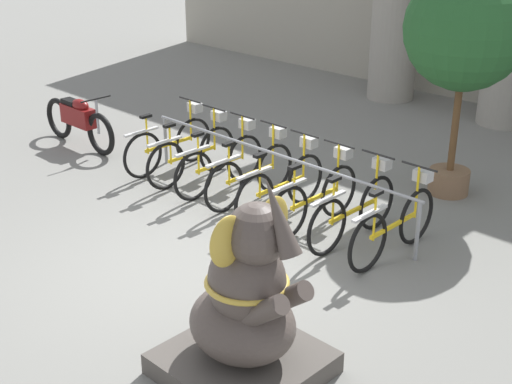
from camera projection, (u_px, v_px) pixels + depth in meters
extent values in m
plane|color=slate|center=(192.00, 267.00, 8.21)|extent=(60.00, 60.00, 0.00)
cylinder|color=gray|center=(166.00, 140.00, 11.17)|extent=(0.05, 0.05, 0.75)
cylinder|color=gray|center=(418.00, 231.00, 8.22)|extent=(0.05, 0.05, 0.75)
cylinder|color=gray|center=(273.00, 153.00, 9.55)|extent=(4.69, 0.04, 0.04)
torus|color=black|center=(193.00, 140.00, 11.25)|extent=(0.05, 0.71, 0.71)
torus|color=black|center=(143.00, 155.00, 10.60)|extent=(0.05, 0.71, 0.71)
cube|color=yellow|center=(169.00, 144.00, 10.90)|extent=(0.04, 0.89, 0.04)
cube|color=#BCBCBC|center=(141.00, 132.00, 10.45)|extent=(0.06, 0.60, 0.03)
cylinder|color=yellow|center=(147.00, 136.00, 10.55)|extent=(0.03, 0.03, 0.56)
cube|color=black|center=(146.00, 116.00, 10.43)|extent=(0.08, 0.18, 0.04)
cylinder|color=yellow|center=(191.00, 120.00, 11.09)|extent=(0.03, 0.03, 0.66)
cylinder|color=black|center=(190.00, 100.00, 10.96)|extent=(0.48, 0.03, 0.03)
cube|color=#BCBCBC|center=(195.00, 107.00, 11.08)|extent=(0.20, 0.16, 0.14)
torus|color=black|center=(217.00, 149.00, 10.85)|extent=(0.05, 0.71, 0.71)
torus|color=black|center=(166.00, 166.00, 10.20)|extent=(0.05, 0.71, 0.71)
cube|color=yellow|center=(192.00, 154.00, 10.50)|extent=(0.04, 0.89, 0.04)
cube|color=#BCBCBC|center=(165.00, 141.00, 10.05)|extent=(0.06, 0.60, 0.03)
cylinder|color=yellow|center=(170.00, 146.00, 10.15)|extent=(0.03, 0.03, 0.56)
cube|color=black|center=(169.00, 125.00, 10.03)|extent=(0.08, 0.18, 0.04)
cylinder|color=yellow|center=(214.00, 129.00, 10.69)|extent=(0.03, 0.03, 0.66)
cylinder|color=black|center=(214.00, 108.00, 10.56)|extent=(0.48, 0.03, 0.03)
cube|color=#BCBCBC|center=(219.00, 116.00, 10.69)|extent=(0.20, 0.16, 0.14)
torus|color=black|center=(244.00, 158.00, 10.49)|extent=(0.05, 0.71, 0.71)
torus|color=black|center=(194.00, 176.00, 9.83)|extent=(0.05, 0.71, 0.71)
cube|color=yellow|center=(220.00, 164.00, 10.14)|extent=(0.04, 0.89, 0.04)
cube|color=#BCBCBC|center=(193.00, 151.00, 9.69)|extent=(0.06, 0.60, 0.03)
cylinder|color=yellow|center=(198.00, 155.00, 9.79)|extent=(0.03, 0.03, 0.56)
cube|color=black|center=(198.00, 134.00, 9.67)|extent=(0.08, 0.18, 0.04)
cylinder|color=yellow|center=(242.00, 138.00, 10.33)|extent=(0.03, 0.03, 0.66)
cylinder|color=black|center=(242.00, 116.00, 10.20)|extent=(0.48, 0.03, 0.03)
cube|color=#BCBCBC|center=(247.00, 124.00, 10.32)|extent=(0.20, 0.16, 0.14)
torus|color=black|center=(275.00, 168.00, 10.13)|extent=(0.05, 0.71, 0.71)
torus|color=black|center=(224.00, 187.00, 9.47)|extent=(0.05, 0.71, 0.71)
cube|color=yellow|center=(250.00, 174.00, 9.78)|extent=(0.04, 0.89, 0.04)
cube|color=#BCBCBC|center=(223.00, 161.00, 9.33)|extent=(0.06, 0.60, 0.03)
cylinder|color=yellow|center=(229.00, 165.00, 9.43)|extent=(0.03, 0.03, 0.56)
cube|color=black|center=(229.00, 144.00, 9.31)|extent=(0.08, 0.18, 0.04)
cylinder|color=yellow|center=(273.00, 147.00, 9.97)|extent=(0.03, 0.03, 0.66)
cylinder|color=black|center=(273.00, 124.00, 9.84)|extent=(0.48, 0.03, 0.03)
cube|color=#BCBCBC|center=(278.00, 132.00, 9.96)|extent=(0.20, 0.16, 0.14)
torus|color=black|center=(305.00, 179.00, 9.74)|extent=(0.05, 0.71, 0.71)
torus|color=black|center=(254.00, 200.00, 9.09)|extent=(0.05, 0.71, 0.71)
cube|color=yellow|center=(281.00, 186.00, 9.39)|extent=(0.04, 0.89, 0.04)
cube|color=#BCBCBC|center=(254.00, 173.00, 8.94)|extent=(0.06, 0.60, 0.03)
cylinder|color=yellow|center=(260.00, 177.00, 9.04)|extent=(0.03, 0.03, 0.56)
cube|color=black|center=(260.00, 155.00, 8.92)|extent=(0.08, 0.18, 0.04)
cylinder|color=yellow|center=(304.00, 157.00, 9.58)|extent=(0.03, 0.03, 0.66)
cylinder|color=black|center=(304.00, 134.00, 9.45)|extent=(0.48, 0.03, 0.03)
cube|color=#BCBCBC|center=(309.00, 142.00, 9.58)|extent=(0.20, 0.16, 0.14)
torus|color=black|center=(339.00, 191.00, 9.36)|extent=(0.05, 0.71, 0.71)
torus|color=black|center=(288.00, 214.00, 8.71)|extent=(0.05, 0.71, 0.71)
cube|color=yellow|center=(315.00, 198.00, 9.02)|extent=(0.04, 0.89, 0.04)
cube|color=#BCBCBC|center=(289.00, 186.00, 8.56)|extent=(0.06, 0.60, 0.03)
cylinder|color=yellow|center=(294.00, 190.00, 8.66)|extent=(0.03, 0.03, 0.56)
cube|color=black|center=(295.00, 167.00, 8.55)|extent=(0.08, 0.18, 0.04)
cylinder|color=yellow|center=(338.00, 168.00, 9.21)|extent=(0.03, 0.03, 0.66)
cylinder|color=black|center=(339.00, 144.00, 9.08)|extent=(0.48, 0.03, 0.03)
cube|color=#BCBCBC|center=(343.00, 152.00, 9.20)|extent=(0.20, 0.16, 0.14)
torus|color=black|center=(376.00, 203.00, 9.01)|extent=(0.05, 0.71, 0.71)
torus|color=black|center=(327.00, 227.00, 8.35)|extent=(0.05, 0.71, 0.71)
cube|color=yellow|center=(353.00, 211.00, 8.66)|extent=(0.04, 0.89, 0.04)
cube|color=#BCBCBC|center=(328.00, 199.00, 8.21)|extent=(0.06, 0.60, 0.03)
cylinder|color=yellow|center=(333.00, 203.00, 8.31)|extent=(0.03, 0.03, 0.56)
cube|color=black|center=(334.00, 179.00, 8.19)|extent=(0.08, 0.18, 0.04)
cylinder|color=yellow|center=(376.00, 180.00, 8.85)|extent=(0.03, 0.03, 0.66)
cylinder|color=black|center=(378.00, 155.00, 8.72)|extent=(0.48, 0.03, 0.03)
cube|color=#BCBCBC|center=(382.00, 163.00, 8.84)|extent=(0.20, 0.16, 0.14)
torus|color=black|center=(416.00, 216.00, 8.63)|extent=(0.05, 0.71, 0.71)
torus|color=black|center=(368.00, 243.00, 7.98)|extent=(0.05, 0.71, 0.71)
cube|color=yellow|center=(393.00, 226.00, 8.29)|extent=(0.04, 0.89, 0.04)
cube|color=#BCBCBC|center=(370.00, 213.00, 7.83)|extent=(0.06, 0.60, 0.03)
cylinder|color=yellow|center=(375.00, 218.00, 7.94)|extent=(0.03, 0.03, 0.56)
cube|color=black|center=(376.00, 193.00, 7.82)|extent=(0.08, 0.18, 0.04)
cylinder|color=yellow|center=(417.00, 192.00, 8.48)|extent=(0.03, 0.03, 0.66)
cylinder|color=black|center=(419.00, 167.00, 8.35)|extent=(0.48, 0.03, 0.03)
cube|color=#BCBCBC|center=(423.00, 175.00, 8.47)|extent=(0.20, 0.16, 0.14)
cube|color=#4C4742|center=(243.00, 363.00, 6.39)|extent=(1.29, 1.29, 0.20)
ellipsoid|color=#4C423D|center=(242.00, 323.00, 6.22)|extent=(0.99, 0.88, 0.64)
ellipsoid|color=#4C423D|center=(247.00, 282.00, 6.01)|extent=(0.70, 0.64, 0.82)
sphere|color=#4C423D|center=(257.00, 234.00, 5.74)|extent=(0.53, 0.53, 0.53)
ellipsoid|color=gold|center=(273.00, 221.00, 5.96)|extent=(0.08, 0.37, 0.44)
ellipsoid|color=gold|center=(227.00, 242.00, 5.61)|extent=(0.08, 0.37, 0.44)
cone|color=#4C423D|center=(279.00, 217.00, 5.50)|extent=(0.45, 0.19, 0.66)
cylinder|color=#4C423D|center=(287.00, 298.00, 5.94)|extent=(0.52, 0.18, 0.46)
cylinder|color=#4C423D|center=(262.00, 312.00, 5.74)|extent=(0.52, 0.18, 0.46)
torus|color=gold|center=(247.00, 282.00, 6.01)|extent=(0.73, 0.73, 0.05)
torus|color=black|center=(101.00, 134.00, 11.51)|extent=(0.71, 0.09, 0.71)
torus|color=black|center=(59.00, 118.00, 12.31)|extent=(0.71, 0.09, 0.71)
cube|color=maroon|center=(78.00, 116.00, 11.84)|extent=(0.75, 0.22, 0.32)
ellipsoid|color=maroon|center=(80.00, 105.00, 11.70)|extent=(0.40, 0.20, 0.20)
cube|color=black|center=(71.00, 102.00, 11.87)|extent=(0.36, 0.18, 0.08)
cylinder|color=#99999E|center=(97.00, 117.00, 11.43)|extent=(0.04, 0.04, 0.56)
cylinder|color=black|center=(96.00, 99.00, 11.31)|extent=(0.03, 0.55, 0.03)
cylinder|color=brown|center=(449.00, 181.00, 10.14)|extent=(0.57, 0.57, 0.35)
cylinder|color=brown|center=(455.00, 125.00, 9.81)|extent=(0.10, 0.10, 1.32)
sphere|color=#235628|center=(466.00, 29.00, 9.29)|extent=(1.64, 1.64, 1.64)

